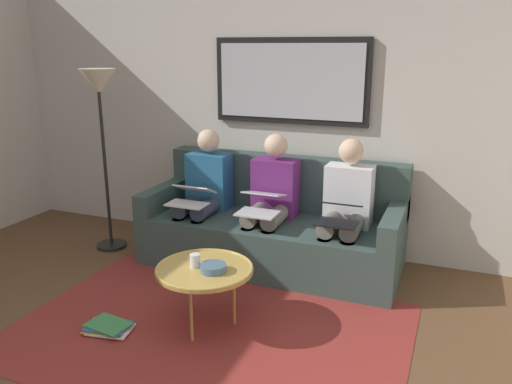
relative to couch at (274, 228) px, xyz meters
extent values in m
cube|color=beige|center=(0.00, -0.48, 0.99)|extent=(6.00, 0.12, 2.60)
cube|color=maroon|center=(0.00, 1.27, -0.31)|extent=(2.60, 1.80, 0.01)
cube|color=#384C47|center=(0.00, 0.07, -0.10)|extent=(2.20, 0.90, 0.42)
cube|color=#384C47|center=(0.00, -0.28, 0.35)|extent=(2.20, 0.20, 0.48)
cube|color=#384C47|center=(-1.03, 0.07, 0.21)|extent=(0.14, 0.90, 0.20)
cube|color=#384C47|center=(1.03, 0.07, 0.21)|extent=(0.14, 0.90, 0.20)
cube|color=black|center=(0.00, -0.39, 1.24)|extent=(1.41, 0.04, 0.75)
cube|color=#B2B7BC|center=(0.00, -0.37, 1.24)|extent=(1.31, 0.01, 0.65)
cylinder|color=tan|center=(0.05, 1.22, 0.11)|extent=(0.65, 0.65, 0.03)
torus|color=tan|center=(0.05, 1.22, 0.12)|extent=(0.65, 0.65, 0.02)
cylinder|color=#B28E42|center=(0.05, 1.41, -0.11)|extent=(0.02, 0.02, 0.41)
cylinder|color=#B28E42|center=(-0.12, 1.12, -0.11)|extent=(0.02, 0.02, 0.41)
cylinder|color=#B28E42|center=(0.22, 1.12, -0.11)|extent=(0.02, 0.02, 0.41)
cylinder|color=silver|center=(0.11, 1.22, 0.17)|extent=(0.07, 0.07, 0.09)
cylinder|color=slate|center=(-0.03, 1.24, 0.15)|extent=(0.17, 0.17, 0.05)
cube|color=silver|center=(-0.64, -0.03, 0.36)|extent=(0.38, 0.22, 0.50)
sphere|color=beige|center=(-0.64, -0.03, 0.73)|extent=(0.20, 0.20, 0.20)
cylinder|color=gray|center=(-0.73, 0.18, 0.18)|extent=(0.14, 0.42, 0.14)
cylinder|color=gray|center=(-0.55, 0.18, 0.18)|extent=(0.14, 0.42, 0.14)
cylinder|color=gray|center=(-0.73, 0.39, -0.10)|extent=(0.11, 0.11, 0.42)
cylinder|color=gray|center=(-0.55, 0.39, -0.10)|extent=(0.11, 0.11, 0.42)
cube|color=black|center=(-0.64, 0.39, 0.25)|extent=(0.31, 0.21, 0.01)
cube|color=black|center=(-0.64, 0.25, 0.36)|extent=(0.31, 0.21, 0.07)
cube|color=#A5C6EA|center=(-0.64, 0.25, 0.37)|extent=(0.28, 0.18, 0.06)
cube|color=#66236B|center=(0.00, -0.03, 0.36)|extent=(0.38, 0.22, 0.50)
sphere|color=beige|center=(0.00, -0.03, 0.73)|extent=(0.20, 0.20, 0.20)
cylinder|color=gray|center=(-0.09, 0.18, 0.18)|extent=(0.14, 0.42, 0.14)
cylinder|color=gray|center=(0.09, 0.18, 0.18)|extent=(0.14, 0.42, 0.14)
cylinder|color=gray|center=(-0.09, 0.39, -0.10)|extent=(0.11, 0.11, 0.42)
cylinder|color=gray|center=(0.09, 0.39, -0.10)|extent=(0.11, 0.11, 0.42)
cube|color=silver|center=(0.00, 0.39, 0.25)|extent=(0.32, 0.24, 0.01)
cube|color=silver|center=(0.00, 0.24, 0.38)|extent=(0.32, 0.24, 0.07)
cube|color=#A5C6EA|center=(0.00, 0.24, 0.38)|extent=(0.29, 0.21, 0.05)
cube|color=#235B84|center=(0.64, -0.03, 0.36)|extent=(0.38, 0.22, 0.50)
sphere|color=beige|center=(0.64, -0.03, 0.73)|extent=(0.20, 0.20, 0.20)
cylinder|color=#384256|center=(0.55, 0.18, 0.18)|extent=(0.14, 0.42, 0.14)
cylinder|color=#384256|center=(0.73, 0.18, 0.18)|extent=(0.14, 0.42, 0.14)
cylinder|color=#384256|center=(0.55, 0.39, -0.10)|extent=(0.11, 0.11, 0.42)
cylinder|color=#384256|center=(0.73, 0.39, -0.10)|extent=(0.11, 0.11, 0.42)
cube|color=white|center=(0.64, 0.39, 0.25)|extent=(0.34, 0.20, 0.01)
cube|color=white|center=(0.64, 0.25, 0.35)|extent=(0.34, 0.19, 0.09)
cube|color=#A5C6EA|center=(0.64, 0.25, 0.36)|extent=(0.30, 0.16, 0.08)
cube|color=red|center=(0.63, 1.51, -0.30)|extent=(0.30, 0.23, 0.01)
cube|color=white|center=(0.61, 1.52, -0.29)|extent=(0.31, 0.25, 0.01)
cube|color=yellow|center=(0.64, 1.52, -0.28)|extent=(0.32, 0.26, 0.01)
cube|color=#33569E|center=(0.63, 1.52, -0.27)|extent=(0.31, 0.24, 0.01)
cube|color=#3D8C4C|center=(0.63, 1.52, -0.26)|extent=(0.30, 0.24, 0.01)
cylinder|color=black|center=(1.55, 0.27, -0.30)|extent=(0.28, 0.28, 0.03)
cylinder|color=black|center=(1.55, 0.27, 0.44)|extent=(0.03, 0.03, 1.50)
cone|color=beige|center=(1.55, 0.27, 1.24)|extent=(0.32, 0.32, 0.22)
camera|label=1|loc=(-1.44, 3.98, 1.54)|focal=35.89mm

